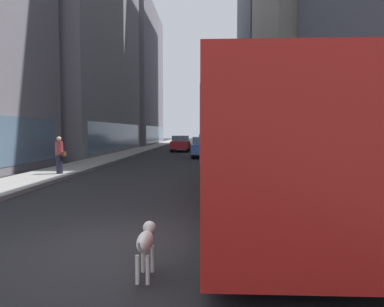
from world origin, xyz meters
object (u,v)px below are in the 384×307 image
Objects in this scene: transit_bus at (253,143)px; car_yellow_taxi at (231,156)px; car_black_suv at (205,140)px; pedestrian_with_handbag at (59,155)px; dalmatian_dog at (146,241)px; car_white_van at (205,139)px; box_truck at (219,135)px; car_red_coupe at (181,143)px; car_blue_hatchback at (203,147)px.

transit_bus is 2.73× the size of car_yellow_taxi.
car_black_suv is 2.69× the size of pedestrian_with_handbag.
transit_bus is 5.20m from dalmatian_dog.
car_white_van is 2.74× the size of pedestrian_with_handbag.
pedestrian_with_handbag is (-7.94, -2.45, 0.19)m from car_yellow_taxi.
car_black_suv is at bearing 92.39° from transit_bus.
car_white_van is at bearing 92.11° from transit_bus.
car_white_van is 14.19m from box_truck.
transit_bus is at bearing -38.19° from pedestrian_with_handbag.
box_truck is at bearing 34.40° from car_red_coupe.
car_yellow_taxi and car_black_suv have the same top height.
dalmatian_dog is at bearing -90.64° from car_black_suv.
box_truck is (1.60, 10.70, 0.84)m from car_blue_hatchback.
transit_bus is at bearing -87.89° from car_white_van.
pedestrian_with_handbag is at bearing -100.89° from car_red_coupe.
car_yellow_taxi is 4.39× the size of dalmatian_dog.
car_yellow_taxi is at bearing 90.00° from transit_bus.
car_black_suv is at bearing 78.32° from car_red_coupe.
transit_bus is 29.44m from box_truck.
pedestrian_with_handbag is at bearing -116.89° from car_blue_hatchback.
box_truck reaches higher than car_blue_hatchback.
car_white_van is at bearing 80.35° from pedestrian_with_handbag.
car_yellow_taxi is (0.00, 8.70, -0.96)m from transit_bus.
car_blue_hatchback is at bearing -90.00° from car_white_van.
car_red_coupe is at bearing -145.60° from box_truck.
dalmatian_dog is (-0.48, -42.91, -0.31)m from car_black_suv.
car_blue_hatchback is at bearing 99.05° from car_yellow_taxi.
car_black_suv is 0.98× the size of car_white_van.
box_truck is 4.44× the size of pedestrian_with_handbag.
car_black_suv and car_blue_hatchback have the same top height.
car_black_suv is 0.61× the size of box_truck.
transit_bus and box_truck have the same top height.
car_yellow_taxi is 0.97× the size of car_red_coupe.
car_white_van is 37.80m from pedestrian_with_handbag.
car_black_suv is at bearing -90.00° from car_white_van.
car_black_suv is (-1.60, 29.61, 0.00)m from car_yellow_taxi.
pedestrian_with_handbag is at bearing -108.89° from box_truck.
car_black_suv is at bearing 90.00° from car_blue_hatchback.
car_yellow_taxi reaches higher than dalmatian_dog.
car_blue_hatchback is at bearing 63.11° from pedestrian_with_handbag.
car_yellow_taxi and car_red_coupe have the same top height.
transit_bus is 43.55m from car_white_van.
dalmatian_dog is at bearing -61.61° from pedestrian_with_handbag.
car_blue_hatchback is 14.01m from pedestrian_with_handbag.
box_truck is (1.60, -14.08, 0.84)m from car_white_van.
car_red_coupe is at bearing 98.52° from transit_bus.
car_red_coupe is 4.52× the size of dalmatian_dog.
pedestrian_with_handbag is (-5.86, 10.84, 0.50)m from dalmatian_dog.
car_white_van is at bearing 96.49° from box_truck.
box_truck is at bearing 90.00° from transit_bus.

